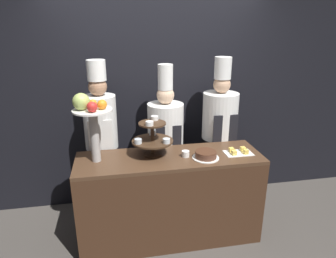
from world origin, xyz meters
TOP-DOWN VIEW (x-y plane):
  - ground_plane at (0.00, 0.00)m, footprint 14.00×14.00m
  - wall_back at (0.00, 1.14)m, footprint 10.00×0.06m
  - buffet_counter at (0.00, 0.28)m, footprint 1.81×0.57m
  - tiered_stand at (-0.16, 0.35)m, footprint 0.40×0.40m
  - fruit_pedestal at (-0.72, 0.31)m, footprint 0.36×0.36m
  - cake_round at (0.33, 0.18)m, footprint 0.26×0.26m
  - cup_white at (0.15, 0.25)m, footprint 0.07×0.07m
  - cake_square_tray at (0.69, 0.23)m, footprint 0.27×0.17m
  - chef_left at (-0.66, 0.76)m, footprint 0.35×0.35m
  - chef_center_left at (0.04, 0.76)m, footprint 0.40×0.40m
  - chef_center_right at (0.67, 0.76)m, footprint 0.40×0.40m

SIDE VIEW (x-z plane):
  - ground_plane at x=0.00m, z-range 0.00..0.00m
  - buffet_counter at x=0.00m, z-range 0.00..0.93m
  - chef_center_left at x=0.04m, z-range 0.05..1.80m
  - cake_square_tray at x=0.69m, z-range 0.92..0.97m
  - cup_white at x=0.15m, z-range 0.93..0.99m
  - cake_round at x=0.33m, z-range 0.92..1.00m
  - chef_center_right at x=0.67m, z-range 0.08..1.90m
  - chef_left at x=-0.66m, z-range 0.11..1.93m
  - tiered_stand at x=-0.16m, z-range 0.93..1.30m
  - fruit_pedestal at x=-0.72m, z-range 1.05..1.71m
  - wall_back at x=0.00m, z-range 0.00..2.80m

